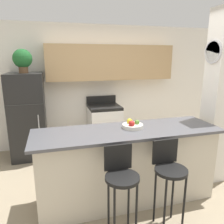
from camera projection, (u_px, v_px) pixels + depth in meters
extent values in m
plane|color=gray|center=(127.00, 198.00, 3.01)|extent=(14.00, 14.00, 0.00)
cube|color=white|center=(94.00, 86.00, 4.75)|extent=(5.60, 0.06, 2.55)
cube|color=tan|center=(111.00, 63.00, 4.53)|extent=(2.64, 0.32, 0.71)
cube|color=silver|center=(102.00, 70.00, 4.54)|extent=(0.79, 0.28, 0.12)
cube|color=white|center=(219.00, 100.00, 3.23)|extent=(0.36, 0.32, 2.55)
cylinder|color=silver|center=(213.00, 52.00, 3.01)|extent=(0.02, 0.32, 0.32)
cylinder|color=white|center=(213.00, 52.00, 3.01)|extent=(0.01, 0.28, 0.28)
cube|color=beige|center=(127.00, 166.00, 2.89)|extent=(2.27, 0.60, 0.96)
cube|color=#4C4C51|center=(128.00, 131.00, 2.77)|extent=(2.39, 0.72, 0.03)
cube|color=black|center=(29.00, 129.00, 4.19)|extent=(0.64, 0.68, 1.10)
cube|color=black|center=(25.00, 87.00, 3.99)|extent=(0.64, 0.68, 0.52)
cube|color=#333333|center=(25.00, 105.00, 3.73)|extent=(0.61, 0.01, 0.01)
cylinder|color=#B2B2B7|center=(39.00, 131.00, 3.90)|extent=(0.02, 0.02, 0.60)
cube|color=white|center=(104.00, 128.00, 4.66)|extent=(0.65, 0.61, 0.85)
cube|color=black|center=(104.00, 107.00, 4.55)|extent=(0.65, 0.61, 0.06)
cube|color=black|center=(101.00, 99.00, 4.79)|extent=(0.65, 0.04, 0.16)
cube|color=black|center=(108.00, 130.00, 4.36)|extent=(0.39, 0.01, 0.27)
cylinder|color=black|center=(122.00, 178.00, 2.19)|extent=(0.35, 0.35, 0.03)
cube|color=black|center=(118.00, 157.00, 2.30)|extent=(0.30, 0.02, 0.28)
cylinder|color=black|center=(114.00, 219.00, 2.14)|extent=(0.02, 0.02, 0.69)
cylinder|color=black|center=(136.00, 214.00, 2.20)|extent=(0.02, 0.02, 0.69)
cylinder|color=black|center=(109.00, 204.00, 2.36)|extent=(0.02, 0.02, 0.69)
cylinder|color=black|center=(129.00, 200.00, 2.42)|extent=(0.02, 0.02, 0.69)
cylinder|color=black|center=(171.00, 170.00, 2.34)|extent=(0.35, 0.35, 0.03)
cube|color=black|center=(165.00, 151.00, 2.44)|extent=(0.30, 0.02, 0.28)
cylinder|color=black|center=(165.00, 208.00, 2.29)|extent=(0.02, 0.02, 0.69)
cylinder|color=black|center=(184.00, 205.00, 2.35)|extent=(0.02, 0.02, 0.69)
cylinder|color=black|center=(155.00, 195.00, 2.50)|extent=(0.02, 0.02, 0.69)
cylinder|color=black|center=(173.00, 192.00, 2.56)|extent=(0.02, 0.02, 0.69)
cylinder|color=brown|center=(23.00, 69.00, 3.92)|extent=(0.16, 0.16, 0.13)
sphere|color=#1E5B28|center=(22.00, 58.00, 3.87)|extent=(0.34, 0.34, 0.34)
cylinder|color=silver|center=(133.00, 126.00, 2.83)|extent=(0.27, 0.27, 0.05)
sphere|color=#4C7F2D|center=(137.00, 122.00, 2.84)|extent=(0.06, 0.06, 0.06)
sphere|color=gold|center=(130.00, 121.00, 2.86)|extent=(0.08, 0.08, 0.08)
sphere|color=red|center=(132.00, 124.00, 2.76)|extent=(0.08, 0.08, 0.08)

